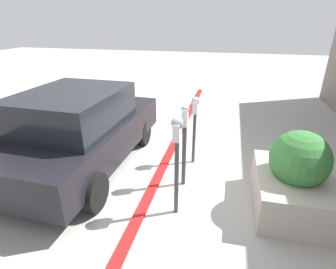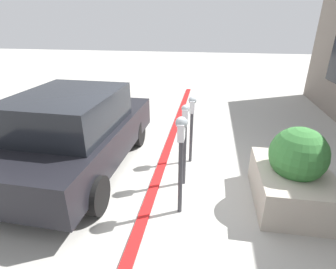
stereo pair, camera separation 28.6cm
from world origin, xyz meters
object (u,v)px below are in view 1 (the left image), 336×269
(parking_meter_second, at_px, (185,136))
(parking_meter_middle, at_px, (195,117))
(parked_car_front, at_px, (79,129))
(parking_meter_nearest, at_px, (177,147))
(planter_box, at_px, (295,180))

(parking_meter_second, bearing_deg, parking_meter_middle, -4.02)
(parked_car_front, bearing_deg, parking_meter_middle, -71.16)
(parking_meter_nearest, bearing_deg, parking_meter_middle, -1.24)
(planter_box, height_order, parked_car_front, parked_car_front)
(parking_meter_second, xyz_separation_m, parked_car_front, (0.17, 2.05, -0.16))
(parked_car_front, bearing_deg, parking_meter_second, -92.97)
(parking_meter_middle, height_order, parked_car_front, parked_car_front)
(parking_meter_middle, bearing_deg, parked_car_front, 107.03)
(parking_meter_second, height_order, planter_box, parking_meter_second)
(parking_meter_second, relative_size, planter_box, 1.01)
(parking_meter_nearest, height_order, parked_car_front, parked_car_front)
(parking_meter_nearest, distance_m, parking_meter_middle, 1.58)
(parking_meter_nearest, distance_m, parking_meter_second, 0.78)
(parking_meter_nearest, relative_size, parking_meter_second, 1.05)
(parking_meter_nearest, relative_size, parking_meter_middle, 1.12)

